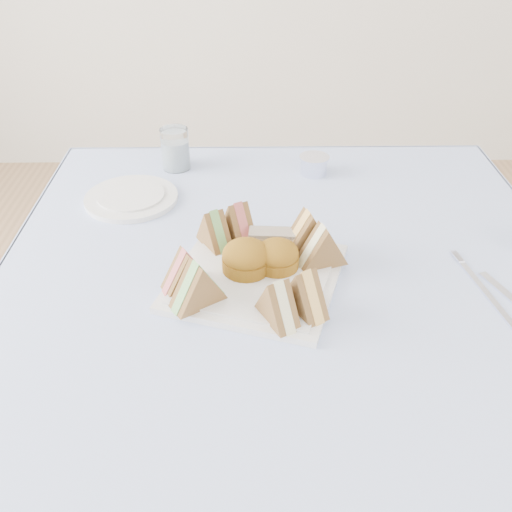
{
  "coord_description": "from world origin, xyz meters",
  "views": [
    {
      "loc": [
        -0.07,
        -0.81,
        1.34
      ],
      "look_at": [
        -0.06,
        -0.04,
        0.8
      ],
      "focal_mm": 40.0,
      "sensor_mm": 36.0,
      "label": 1
    }
  ],
  "objects": [
    {
      "name": "sandwich_fr_a",
      "position": [
        0.02,
        -0.13,
        0.8
      ],
      "size": [
        0.08,
        0.09,
        0.07
      ],
      "primitive_type": null,
      "rotation": [
        0.0,
        0.0,
        -1.02
      ],
      "color": "brown",
      "rests_on": "serving_plate"
    },
    {
      "name": "scone_left",
      "position": [
        -0.07,
        -0.03,
        0.79
      ],
      "size": [
        0.09,
        0.09,
        0.06
      ],
      "primitive_type": "cylinder",
      "rotation": [
        0.0,
        0.0,
        -0.14
      ],
      "color": "#8B6016",
      "rests_on": "serving_plate"
    },
    {
      "name": "pastry_slice",
      "position": [
        -0.03,
        0.04,
        0.78
      ],
      "size": [
        0.08,
        0.04,
        0.04
      ],
      "primitive_type": "cube",
      "rotation": [
        0.0,
        0.0,
        -0.07
      ],
      "color": "beige",
      "rests_on": "serving_plate"
    },
    {
      "name": "sandwich_br_b",
      "position": [
        0.04,
        0.03,
        0.8
      ],
      "size": [
        0.1,
        0.07,
        0.08
      ],
      "primitive_type": null,
      "rotation": [
        0.0,
        0.0,
        -2.83
      ],
      "color": "brown",
      "rests_on": "serving_plate"
    },
    {
      "name": "sandwich_fl_b",
      "position": [
        -0.15,
        -0.11,
        0.8
      ],
      "size": [
        0.1,
        0.08,
        0.08
      ],
      "primitive_type": null,
      "rotation": [
        0.0,
        0.0,
        0.59
      ],
      "color": "brown",
      "rests_on": "serving_plate"
    },
    {
      "name": "tea_strainer",
      "position": [
        0.08,
        0.36,
        0.77
      ],
      "size": [
        0.09,
        0.09,
        0.04
      ],
      "primitive_type": "cylinder",
      "rotation": [
        0.0,
        0.0,
        0.42
      ],
      "color": "silver",
      "rests_on": "tablecloth"
    },
    {
      "name": "fork",
      "position": [
        0.33,
        -0.09,
        0.75
      ],
      "size": [
        0.04,
        0.19,
        0.0
      ],
      "primitive_type": "cube",
      "rotation": [
        0.0,
        0.0,
        0.16
      ],
      "color": "silver",
      "rests_on": "tablecloth"
    },
    {
      "name": "table",
      "position": [
        0.0,
        0.0,
        0.37
      ],
      "size": [
        0.9,
        0.9,
        0.74
      ],
      "primitive_type": "cube",
      "color": "brown",
      "rests_on": "floor"
    },
    {
      "name": "serving_plate",
      "position": [
        -0.06,
        -0.04,
        0.75
      ],
      "size": [
        0.34,
        0.34,
        0.01
      ],
      "primitive_type": "cube",
      "rotation": [
        0.0,
        0.0,
        -0.31
      ],
      "color": "silver",
      "rests_on": "tablecloth"
    },
    {
      "name": "side_plate",
      "position": [
        -0.31,
        0.24,
        0.75
      ],
      "size": [
        0.25,
        0.25,
        0.01
      ],
      "primitive_type": "cylinder",
      "rotation": [
        0.0,
        0.0,
        0.35
      ],
      "color": "silver",
      "rests_on": "tablecloth"
    },
    {
      "name": "floor",
      "position": [
        0.0,
        0.0,
        0.0
      ],
      "size": [
        4.0,
        4.0,
        0.0
      ],
      "primitive_type": "plane",
      "color": "#9E7751",
      "rests_on": "ground"
    },
    {
      "name": "sandwich_bl_b",
      "position": [
        -0.09,
        0.07,
        0.8
      ],
      "size": [
        0.08,
        0.09,
        0.08
      ],
      "primitive_type": null,
      "rotation": [
        0.0,
        0.0,
        2.07
      ],
      "color": "brown",
      "rests_on": "serving_plate"
    },
    {
      "name": "sandwich_bl_a",
      "position": [
        -0.13,
        0.05,
        0.79
      ],
      "size": [
        0.07,
        0.09,
        0.07
      ],
      "primitive_type": null,
      "rotation": [
        0.0,
        0.0,
        2.1
      ],
      "color": "brown",
      "rests_on": "serving_plate"
    },
    {
      "name": "water_glass",
      "position": [
        -0.23,
        0.4,
        0.79
      ],
      "size": [
        0.07,
        0.07,
        0.09
      ],
      "primitive_type": "cylinder",
      "rotation": [
        0.0,
        0.0,
        0.08
      ],
      "color": "white",
      "rests_on": "tablecloth"
    },
    {
      "name": "sandwich_fl_a",
      "position": [
        -0.17,
        -0.07,
        0.79
      ],
      "size": [
        0.09,
        0.07,
        0.07
      ],
      "primitive_type": null,
      "rotation": [
        0.0,
        0.0,
        0.46
      ],
      "color": "brown",
      "rests_on": "serving_plate"
    },
    {
      "name": "sandwich_br_a",
      "position": [
        0.06,
        -0.01,
        0.8
      ],
      "size": [
        0.1,
        0.07,
        0.08
      ],
      "primitive_type": null,
      "rotation": [
        0.0,
        0.0,
        -2.81
      ],
      "color": "brown",
      "rests_on": "serving_plate"
    },
    {
      "name": "sandwich_fr_b",
      "position": [
        -0.02,
        -0.15,
        0.79
      ],
      "size": [
        0.07,
        0.09,
        0.07
      ],
      "primitive_type": null,
      "rotation": [
        0.0,
        0.0,
        -1.07
      ],
      "color": "brown",
      "rests_on": "serving_plate"
    },
    {
      "name": "tablecloth",
      "position": [
        0.0,
        0.0,
        0.74
      ],
      "size": [
        1.02,
        1.02,
        0.01
      ],
      "primitive_type": "cube",
      "color": "#ABC2E8",
      "rests_on": "table"
    },
    {
      "name": "scone_right",
      "position": [
        -0.02,
        -0.02,
        0.78
      ],
      "size": [
        0.08,
        0.08,
        0.05
      ],
      "primitive_type": "cylinder",
      "rotation": [
        0.0,
        0.0,
        0.06
      ],
      "color": "#8B6016",
      "rests_on": "serving_plate"
    }
  ]
}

